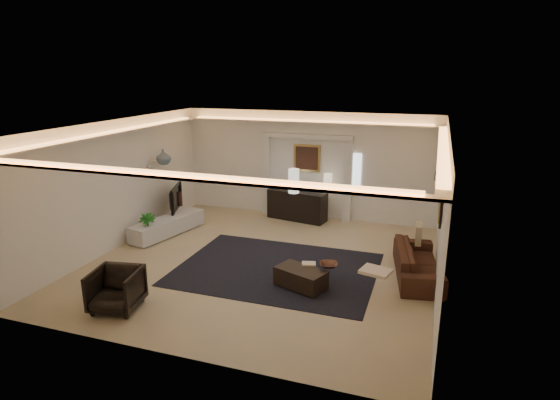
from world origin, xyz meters
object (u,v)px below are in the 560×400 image
(coffee_table, at_px, (301,278))
(armchair, at_px, (116,290))
(console, at_px, (297,205))
(sofa, at_px, (418,262))

(coffee_table, xyz_separation_m, armchair, (-2.75, -1.78, 0.16))
(console, bearing_deg, sofa, -29.35)
(console, height_order, armchair, console)
(coffee_table, height_order, armchair, armchair)
(sofa, height_order, armchair, armchair)
(armchair, bearing_deg, sofa, 21.85)
(console, distance_m, sofa, 4.30)
(console, distance_m, armchair, 5.93)
(sofa, xyz_separation_m, armchair, (-4.79, -3.00, 0.06))
(console, relative_size, armchair, 2.02)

